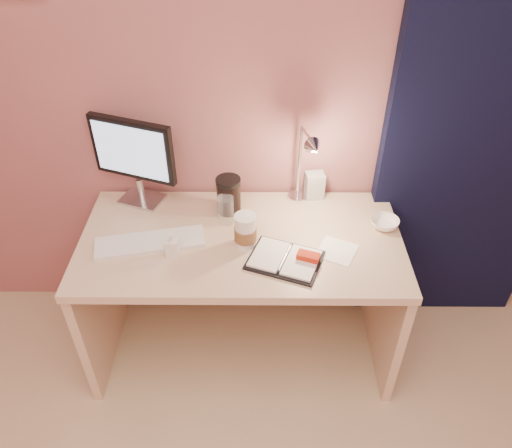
{
  "coord_description": "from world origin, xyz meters",
  "views": [
    {
      "loc": [
        0.08,
        -0.27,
        2.13
      ],
      "look_at": [
        0.07,
        1.33,
        0.85
      ],
      "focal_mm": 35.0,
      "sensor_mm": 36.0,
      "label": 1
    }
  ],
  "objects_px": {
    "keyboard": "(150,242)",
    "product_box": "(314,185)",
    "monitor": "(135,154)",
    "planner": "(287,259)",
    "desk": "(242,265)",
    "coffee_cup": "(245,231)",
    "desk_lamp": "(295,164)",
    "clear_cup": "(226,210)",
    "bowl": "(385,223)",
    "lotion_bottle": "(172,244)",
    "dark_jar": "(229,197)"
  },
  "relations": [
    {
      "from": "clear_cup",
      "to": "product_box",
      "type": "bearing_deg",
      "value": 25.49
    },
    {
      "from": "keyboard",
      "to": "lotion_bottle",
      "type": "relative_size",
      "value": 3.99
    },
    {
      "from": "planner",
      "to": "dark_jar",
      "type": "xyz_separation_m",
      "value": [
        -0.25,
        0.35,
        0.07
      ]
    },
    {
      "from": "dark_jar",
      "to": "desk_lamp",
      "type": "relative_size",
      "value": 0.39
    },
    {
      "from": "coffee_cup",
      "to": "bowl",
      "type": "height_order",
      "value": "coffee_cup"
    },
    {
      "from": "desk",
      "to": "desk_lamp",
      "type": "xyz_separation_m",
      "value": [
        0.24,
        0.13,
        0.48
      ]
    },
    {
      "from": "monitor",
      "to": "planner",
      "type": "xyz_separation_m",
      "value": [
        0.67,
        -0.42,
        -0.24
      ]
    },
    {
      "from": "dark_jar",
      "to": "product_box",
      "type": "height_order",
      "value": "dark_jar"
    },
    {
      "from": "keyboard",
      "to": "desk_lamp",
      "type": "relative_size",
      "value": 1.15
    },
    {
      "from": "monitor",
      "to": "planner",
      "type": "height_order",
      "value": "monitor"
    },
    {
      "from": "keyboard",
      "to": "product_box",
      "type": "bearing_deg",
      "value": 14.24
    },
    {
      "from": "coffee_cup",
      "to": "clear_cup",
      "type": "distance_m",
      "value": 0.18
    },
    {
      "from": "desk_lamp",
      "to": "lotion_bottle",
      "type": "bearing_deg",
      "value": -163.9
    },
    {
      "from": "lotion_bottle",
      "to": "coffee_cup",
      "type": "bearing_deg",
      "value": 12.33
    },
    {
      "from": "clear_cup",
      "to": "desk_lamp",
      "type": "relative_size",
      "value": 0.32
    },
    {
      "from": "product_box",
      "to": "lotion_bottle",
      "type": "bearing_deg",
      "value": -153.73
    },
    {
      "from": "bowl",
      "to": "clear_cup",
      "type": "bearing_deg",
      "value": 177.33
    },
    {
      "from": "monitor",
      "to": "planner",
      "type": "distance_m",
      "value": 0.83
    },
    {
      "from": "bowl",
      "to": "desk_lamp",
      "type": "xyz_separation_m",
      "value": [
        -0.4,
        0.12,
        0.23
      ]
    },
    {
      "from": "dark_jar",
      "to": "keyboard",
      "type": "bearing_deg",
      "value": -143.42
    },
    {
      "from": "lotion_bottle",
      "to": "clear_cup",
      "type": "bearing_deg",
      "value": 47.05
    },
    {
      "from": "product_box",
      "to": "planner",
      "type": "bearing_deg",
      "value": -115.73
    },
    {
      "from": "lotion_bottle",
      "to": "desk_lamp",
      "type": "height_order",
      "value": "desk_lamp"
    },
    {
      "from": "bowl",
      "to": "dark_jar",
      "type": "height_order",
      "value": "dark_jar"
    },
    {
      "from": "bowl",
      "to": "desk",
      "type": "bearing_deg",
      "value": -178.9
    },
    {
      "from": "lotion_bottle",
      "to": "dark_jar",
      "type": "bearing_deg",
      "value": 54.45
    },
    {
      "from": "monitor",
      "to": "dark_jar",
      "type": "xyz_separation_m",
      "value": [
        0.42,
        -0.08,
        -0.18
      ]
    },
    {
      "from": "planner",
      "to": "clear_cup",
      "type": "relative_size",
      "value": 2.65
    },
    {
      "from": "coffee_cup",
      "to": "desk_lamp",
      "type": "distance_m",
      "value": 0.37
    },
    {
      "from": "bowl",
      "to": "lotion_bottle",
      "type": "xyz_separation_m",
      "value": [
        -0.92,
        -0.19,
        0.04
      ]
    },
    {
      "from": "clear_cup",
      "to": "bowl",
      "type": "xyz_separation_m",
      "value": [
        0.71,
        -0.03,
        -0.05
      ]
    },
    {
      "from": "keyboard",
      "to": "desk_lamp",
      "type": "xyz_separation_m",
      "value": [
        0.62,
        0.25,
        0.24
      ]
    },
    {
      "from": "desk",
      "to": "coffee_cup",
      "type": "relative_size",
      "value": 9.15
    },
    {
      "from": "keyboard",
      "to": "bowl",
      "type": "bearing_deg",
      "value": -4.77
    },
    {
      "from": "coffee_cup",
      "to": "bowl",
      "type": "bearing_deg",
      "value": 11.52
    },
    {
      "from": "clear_cup",
      "to": "lotion_bottle",
      "type": "distance_m",
      "value": 0.31
    },
    {
      "from": "desk",
      "to": "coffee_cup",
      "type": "height_order",
      "value": "coffee_cup"
    },
    {
      "from": "lotion_bottle",
      "to": "desk_lamp",
      "type": "xyz_separation_m",
      "value": [
        0.52,
        0.31,
        0.19
      ]
    },
    {
      "from": "monitor",
      "to": "product_box",
      "type": "distance_m",
      "value": 0.84
    },
    {
      "from": "clear_cup",
      "to": "lotion_bottle",
      "type": "xyz_separation_m",
      "value": [
        -0.21,
        -0.22,
        -0.01
      ]
    },
    {
      "from": "keyboard",
      "to": "product_box",
      "type": "height_order",
      "value": "product_box"
    },
    {
      "from": "monitor",
      "to": "dark_jar",
      "type": "bearing_deg",
      "value": 10.13
    },
    {
      "from": "keyboard",
      "to": "product_box",
      "type": "distance_m",
      "value": 0.81
    },
    {
      "from": "planner",
      "to": "dark_jar",
      "type": "distance_m",
      "value": 0.43
    },
    {
      "from": "monitor",
      "to": "dark_jar",
      "type": "relative_size",
      "value": 2.74
    },
    {
      "from": "clear_cup",
      "to": "planner",
      "type": "bearing_deg",
      "value": -44.98
    },
    {
      "from": "planner",
      "to": "bowl",
      "type": "xyz_separation_m",
      "value": [
        0.44,
        0.23,
        0.01
      ]
    },
    {
      "from": "coffee_cup",
      "to": "product_box",
      "type": "relative_size",
      "value": 1.18
    },
    {
      "from": "desk",
      "to": "planner",
      "type": "xyz_separation_m",
      "value": [
        0.19,
        -0.22,
        0.24
      ]
    },
    {
      "from": "keyboard",
      "to": "clear_cup",
      "type": "height_order",
      "value": "clear_cup"
    }
  ]
}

